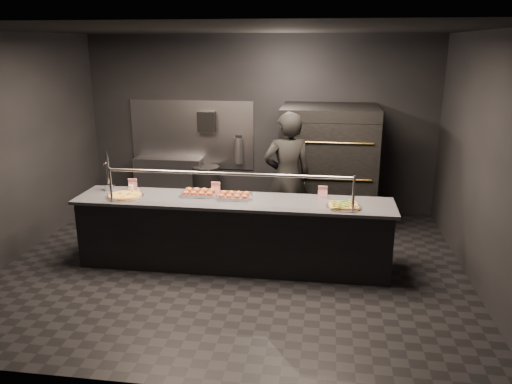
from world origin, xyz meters
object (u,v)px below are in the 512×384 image
Objects in this scene: round_pizza at (125,196)px; slider_tray_b at (234,196)px; beer_tap at (109,179)px; worker at (287,178)px; service_counter at (233,233)px; fire_extinguisher at (239,150)px; towel_dispenser at (207,122)px; prep_shelf at (170,182)px; slider_tray_a at (199,193)px; trash_bin at (206,188)px; pizza_oven at (328,165)px; square_pizza at (344,206)px.

slider_tray_b is at bearing 6.39° from round_pizza.
worker is at bearing 18.13° from beer_tap.
service_counter is 1.87m from beer_tap.
beer_tap is at bearing -122.53° from fire_extinguisher.
towel_dispenser reaches higher than beer_tap.
fire_extinguisher is 2.34m from slider_tray_b.
worker is at bearing -31.22° from prep_shelf.
fire_extinguisher reaches higher than round_pizza.
slider_tray_a is at bearing 162.72° from service_counter.
service_counter is at bearing 2.90° from round_pizza.
beer_tap reaches higher than prep_shelf.
worker is at bearing 55.18° from slider_tray_b.
fire_extinguisher is 0.98× the size of slider_tray_a.
beer_tap is 1.08× the size of slider_tray_a.
prep_shelf is 2.33× the size of slider_tray_b.
fire_extinguisher is at bearing 98.60° from slider_tray_b.
prep_shelf is at bearing 125.61° from slider_tray_b.
worker is (0.62, 0.98, 0.50)m from service_counter.
trash_bin is at bearing -8.13° from prep_shelf.
slider_tray_a is at bearing -2.21° from beer_tap.
prep_shelf is 1.31m from towel_dispenser.
worker is at bearing -122.19° from pizza_oven.
worker reaches higher than trash_bin.
prep_shelf is at bearing -48.26° from worker.
pizza_oven is 2.23m from towel_dispenser.
fire_extinguisher is at bearing 162.11° from pizza_oven.
towel_dispenser is 2.40m from beer_tap.
service_counter reaches higher than slider_tray_a.
slider_tray_b is (-0.00, 0.09, 0.48)m from service_counter.
fire_extinguisher is 0.64× the size of trash_bin.
square_pizza is 0.55× the size of trash_bin.
worker is (1.52, -1.24, 0.57)m from trash_bin.
service_counter is at bearing -67.94° from trash_bin.
worker reaches higher than towel_dispenser.
square_pizza is at bearing -84.32° from pizza_oven.
slider_tray_b is at bearing 90.16° from service_counter.
slider_tray_b is (0.35, -2.31, -0.11)m from fire_extinguisher.
slider_tray_b is (0.90, -2.30, -0.60)m from towel_dispenser.
beer_tap is 1.28× the size of square_pizza.
towel_dispenser reaches higher than slider_tray_a.
round_pizza is at bearing -173.61° from slider_tray_b.
fire_extinguisher is at bearing 66.59° from round_pizza.
pizza_oven is at bearing -17.89° from fire_extinguisher.
fire_extinguisher is at bearing 57.47° from beer_tap.
slider_tray_a is (1.27, -0.05, -0.13)m from beer_tap.
pizza_oven is 1.63m from fire_extinguisher.
round_pizza is at bearing -39.15° from beer_tap.
slider_tray_b is at bearing -81.40° from fire_extinguisher.
fire_extinguisher is 2.26m from slider_tray_a.
pizza_oven is 2.17m from slider_tray_b.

